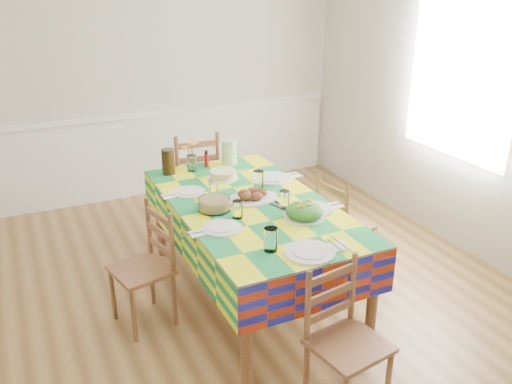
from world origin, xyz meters
TOP-DOWN VIEW (x-y plane):
  - room at (0.00, 0.00)m, footprint 4.58×5.08m
  - wainscot at (0.00, 2.48)m, footprint 4.41×0.06m
  - window_right at (2.23, 0.30)m, footprint 0.00×1.40m
  - dining_table at (0.22, 0.15)m, footprint 1.06×1.97m
  - setting_near_head at (0.16, -0.63)m, footprint 0.50×0.33m
  - setting_left_near at (-0.08, -0.11)m, footprint 0.47×0.28m
  - setting_left_far at (-0.08, 0.48)m, footprint 0.45×0.27m
  - setting_right_near at (0.51, -0.11)m, footprint 0.50×0.29m
  - setting_right_far at (0.51, 0.46)m, footprint 0.56×0.32m
  - meat_platter at (0.25, 0.20)m, footprint 0.38×0.28m
  - salad_platter at (0.44, -0.23)m, footprint 0.28×0.28m
  - pasta_bowl at (-0.06, 0.15)m, footprint 0.23×0.23m
  - cake at (0.22, 0.69)m, footprint 0.25×0.25m
  - serving_utensils at (0.36, 0.07)m, footprint 0.14×0.32m
  - flower_vase at (0.05, 0.97)m, footprint 0.16×0.13m
  - hot_sauce at (0.20, 1.01)m, footprint 0.03×0.03m
  - green_pitcher at (0.40, 0.98)m, footprint 0.13×0.13m
  - tea_pitcher at (-0.14, 0.98)m, footprint 0.11×0.11m
  - name_card at (0.23, -0.82)m, footprint 0.07×0.02m
  - chair_near at (0.21, -1.10)m, footprint 0.44×0.43m
  - chair_far at (0.21, 1.39)m, footprint 0.47×0.45m
  - chair_left at (-0.58, 0.16)m, footprint 0.44×0.45m
  - chair_right at (1.01, 0.14)m, footprint 0.42×0.44m

SIDE VIEW (x-z plane):
  - chair_right at x=1.01m, z-range -0.01..0.84m
  - chair_left at x=-0.58m, z-range -0.01..0.86m
  - chair_near at x=0.21m, z-range -0.01..0.87m
  - wainscot at x=0.00m, z-range 0.03..0.95m
  - chair_far at x=0.21m, z-range -0.01..0.98m
  - dining_table at x=0.22m, z-range 0.30..1.07m
  - serving_utensils at x=0.36m, z-range 0.77..0.78m
  - name_card at x=0.23m, z-range 0.77..0.78m
  - setting_left_far at x=-0.08m, z-range 0.74..0.85m
  - setting_left_near at x=-0.08m, z-range 0.73..0.86m
  - setting_right_near at x=0.51m, z-range 0.73..0.86m
  - meat_platter at x=0.25m, z-range 0.76..0.84m
  - setting_right_far at x=0.51m, z-range 0.73..0.87m
  - setting_near_head at x=0.16m, z-range 0.73..0.87m
  - cake at x=0.22m, z-range 0.77..0.84m
  - pasta_bowl at x=-0.06m, z-range 0.77..0.85m
  - salad_platter at x=0.44m, z-range 0.75..0.87m
  - hot_sauce at x=0.20m, z-range 0.77..0.91m
  - tea_pitcher at x=-0.14m, z-range 0.77..0.98m
  - flower_vase at x=0.05m, z-range 0.75..1.00m
  - green_pitcher at x=0.40m, z-range 0.77..0.98m
  - room at x=0.00m, z-range -0.04..2.74m
  - window_right at x=2.23m, z-range 0.80..2.20m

